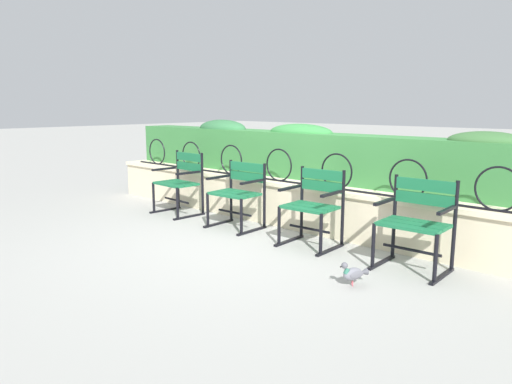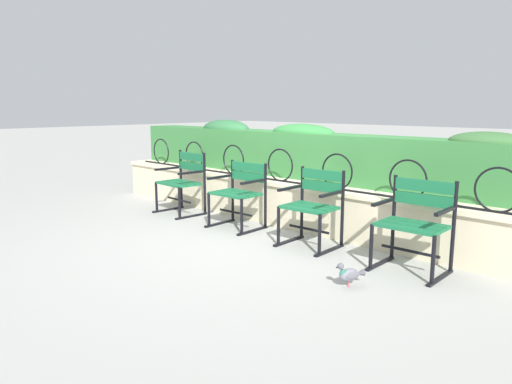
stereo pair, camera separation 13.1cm
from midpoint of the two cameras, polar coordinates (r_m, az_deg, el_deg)
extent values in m
plane|color=#9E9E99|center=(5.51, -0.09, -5.78)|extent=(60.00, 60.00, 0.00)
cube|color=beige|center=(6.07, 5.58, -1.79)|extent=(7.12, 0.35, 0.52)
cube|color=beige|center=(6.02, 5.62, 0.86)|extent=(7.12, 0.41, 0.05)
cylinder|color=black|center=(5.96, 5.18, 1.13)|extent=(6.59, 0.02, 0.02)
torus|color=black|center=(8.00, -10.77, 4.76)|extent=(0.42, 0.02, 0.42)
torus|color=black|center=(7.31, -6.85, 4.36)|extent=(0.42, 0.02, 0.42)
torus|color=black|center=(6.67, -2.15, 3.86)|extent=(0.42, 0.02, 0.42)
torus|color=black|center=(6.08, 3.51, 3.22)|extent=(0.42, 0.02, 0.42)
torus|color=black|center=(5.56, 10.29, 2.41)|extent=(0.42, 0.02, 0.42)
torus|color=black|center=(5.13, 18.31, 1.40)|extent=(0.42, 0.02, 0.42)
torus|color=black|center=(4.82, 27.55, 0.21)|extent=(0.42, 0.02, 0.42)
cube|color=#387A3D|center=(6.31, 8.09, 4.22)|extent=(6.98, 0.50, 0.60)
ellipsoid|color=#30683D|center=(7.49, -3.13, 7.55)|extent=(0.92, 0.45, 0.28)
ellipsoid|color=#327B3B|center=(6.46, 6.13, 7.07)|extent=(0.99, 0.45, 0.23)
ellipsoid|color=#396836|center=(5.34, 26.53, 5.38)|extent=(0.78, 0.45, 0.20)
cube|color=#19663D|center=(6.76, -9.61, 0.91)|extent=(0.59, 0.15, 0.03)
cube|color=#19663D|center=(6.84, -8.66, 1.04)|extent=(0.59, 0.15, 0.03)
cube|color=#19663D|center=(6.91, -7.73, 1.17)|extent=(0.59, 0.15, 0.03)
cube|color=#19663D|center=(6.93, -7.10, 4.19)|extent=(0.58, 0.06, 0.11)
cube|color=#19663D|center=(6.94, -7.08, 3.04)|extent=(0.58, 0.06, 0.11)
cylinder|color=black|center=(6.74, -5.57, 0.97)|extent=(0.04, 0.04, 0.88)
cylinder|color=black|center=(6.53, -8.53, -1.34)|extent=(0.04, 0.04, 0.44)
cube|color=black|center=(6.69, -7.14, -2.87)|extent=(0.06, 0.52, 0.02)
cube|color=black|center=(6.57, -7.26, 2.30)|extent=(0.05, 0.40, 0.03)
cylinder|color=black|center=(7.21, -8.41, 1.51)|extent=(0.04, 0.04, 0.88)
cylinder|color=black|center=(7.01, -11.24, -0.63)|extent=(0.04, 0.04, 0.44)
cube|color=black|center=(7.16, -9.90, -2.07)|extent=(0.06, 0.52, 0.02)
cube|color=black|center=(7.05, -10.05, 2.76)|extent=(0.05, 0.40, 0.03)
cylinder|color=black|center=(6.88, -8.61, -0.95)|extent=(0.56, 0.05, 0.03)
cube|color=#19663D|center=(5.87, -2.76, -0.37)|extent=(0.58, 0.15, 0.03)
cube|color=#19663D|center=(5.97, -1.84, -0.19)|extent=(0.58, 0.15, 0.03)
cube|color=#19663D|center=(6.06, -0.95, -0.02)|extent=(0.58, 0.15, 0.03)
cube|color=#19663D|center=(6.09, -0.29, 3.00)|extent=(0.57, 0.05, 0.11)
cube|color=#19663D|center=(6.11, -0.29, 1.87)|extent=(0.57, 0.05, 0.11)
cylinder|color=black|center=(5.96, 1.75, -0.50)|extent=(0.04, 0.04, 0.82)
cylinder|color=black|center=(5.68, -1.06, -2.99)|extent=(0.04, 0.04, 0.44)
cube|color=black|center=(5.87, 0.22, -4.64)|extent=(0.06, 0.52, 0.02)
cube|color=black|center=(5.74, 0.22, 1.23)|extent=(0.05, 0.40, 0.03)
cylinder|color=black|center=(6.34, -2.21, 0.15)|extent=(0.04, 0.04, 0.82)
cylinder|color=black|center=(6.08, -5.02, -2.15)|extent=(0.04, 0.04, 0.44)
cube|color=black|center=(6.25, -3.72, -3.73)|extent=(0.06, 0.52, 0.02)
cube|color=black|center=(6.14, -3.79, 1.79)|extent=(0.05, 0.40, 0.03)
cylinder|color=black|center=(6.01, -1.83, -2.46)|extent=(0.55, 0.05, 0.03)
cube|color=#19663D|center=(5.09, 6.19, -2.08)|extent=(0.54, 0.15, 0.03)
cube|color=#19663D|center=(5.20, 7.06, -1.83)|extent=(0.54, 0.15, 0.03)
cube|color=#19663D|center=(5.31, 7.89, -1.59)|extent=(0.54, 0.15, 0.03)
cube|color=#19663D|center=(5.34, 8.60, 2.03)|extent=(0.54, 0.06, 0.11)
cube|color=#19663D|center=(5.36, 8.56, 0.68)|extent=(0.54, 0.06, 0.11)
cylinder|color=black|center=(5.26, 10.96, -2.01)|extent=(0.04, 0.04, 0.84)
cylinder|color=black|center=(4.95, 8.33, -5.09)|extent=(0.04, 0.04, 0.44)
cube|color=black|center=(5.17, 9.44, -6.88)|extent=(0.06, 0.52, 0.02)
cube|color=black|center=(5.02, 9.64, -0.24)|extent=(0.05, 0.40, 0.03)
cylinder|color=black|center=(5.55, 6.17, -1.25)|extent=(0.04, 0.04, 0.84)
cylinder|color=black|center=(5.26, 3.40, -4.10)|extent=(0.04, 0.04, 0.44)
cube|color=black|center=(5.46, 4.62, -5.84)|extent=(0.06, 0.52, 0.02)
cube|color=black|center=(5.32, 4.71, 0.46)|extent=(0.05, 0.40, 0.03)
cylinder|color=black|center=(5.26, 7.00, -4.41)|extent=(0.51, 0.05, 0.03)
cube|color=#19663D|center=(4.51, 18.08, -4.16)|extent=(0.59, 0.14, 0.03)
cube|color=#19663D|center=(4.63, 18.78, -3.82)|extent=(0.59, 0.14, 0.03)
cube|color=#19663D|center=(4.75, 19.45, -3.51)|extent=(0.59, 0.14, 0.03)
cube|color=#19663D|center=(4.78, 20.18, 0.69)|extent=(0.59, 0.05, 0.11)
cube|color=#19663D|center=(4.81, 20.08, -0.87)|extent=(0.59, 0.05, 0.11)
cylinder|color=black|center=(4.75, 23.19, -3.92)|extent=(0.04, 0.04, 0.85)
cylinder|color=black|center=(4.41, 21.14, -7.62)|extent=(0.04, 0.04, 0.44)
cube|color=black|center=(4.65, 21.83, -9.47)|extent=(0.06, 0.52, 0.02)
cube|color=black|center=(4.49, 22.35, -2.13)|extent=(0.05, 0.40, 0.03)
cylinder|color=black|center=(4.96, 16.79, -2.93)|extent=(0.04, 0.04, 0.85)
cylinder|color=black|center=(4.64, 14.34, -6.37)|extent=(0.04, 0.04, 0.44)
cube|color=black|center=(4.87, 15.29, -8.20)|extent=(0.06, 0.52, 0.02)
cube|color=black|center=(4.71, 15.64, -1.17)|extent=(0.05, 0.40, 0.03)
cylinder|color=black|center=(4.69, 18.61, -6.69)|extent=(0.56, 0.05, 0.03)
ellipsoid|color=slate|center=(4.22, 11.89, -9.62)|extent=(0.16, 0.21, 0.11)
cylinder|color=#2D6B56|center=(4.17, 11.18, -9.32)|extent=(0.06, 0.07, 0.06)
sphere|color=#55555D|center=(4.13, 10.94, -8.67)|extent=(0.06, 0.06, 0.06)
cone|color=black|center=(4.12, 10.58, -8.81)|extent=(0.02, 0.03, 0.01)
cone|color=#4A4A52|center=(4.29, 13.10, -9.40)|extent=(0.08, 0.10, 0.06)
ellipsoid|color=#5B5B63|center=(4.19, 12.36, -9.70)|extent=(0.07, 0.14, 0.07)
ellipsoid|color=#5B5B63|center=(4.25, 11.63, -9.37)|extent=(0.07, 0.14, 0.07)
cylinder|color=#C6515B|center=(4.23, 11.89, -10.73)|extent=(0.01, 0.01, 0.05)
cylinder|color=#C6515B|center=(4.26, 11.80, -10.54)|extent=(0.01, 0.01, 0.05)
camera|label=1|loc=(0.07, -89.31, 0.12)|focal=33.60mm
camera|label=2|loc=(0.07, 90.69, -0.12)|focal=33.60mm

